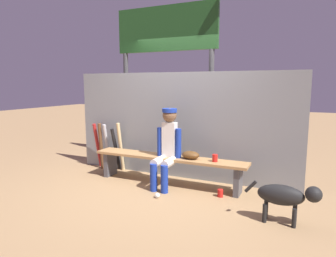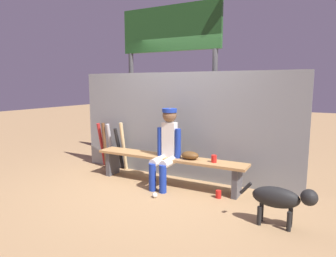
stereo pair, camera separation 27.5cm
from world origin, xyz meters
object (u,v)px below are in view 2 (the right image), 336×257
(cup_on_bench, at_px, (214,159))
(bat_aluminum_silver, at_px, (111,146))
(scoreboard, at_px, (173,45))
(player_seated, at_px, (166,145))
(bat_wood_natural, at_px, (124,146))
(bat_aluminum_red, at_px, (102,144))
(baseball_glove, at_px, (190,155))
(cup_on_ground, at_px, (218,194))
(bat_aluminum_black, at_px, (119,148))
(dugout_bench, at_px, (168,162))
(bat_wood_dark, at_px, (105,145))
(dog, at_px, (281,198))
(baseball, at_px, (155,195))

(cup_on_bench, bearing_deg, bat_aluminum_silver, 171.16)
(scoreboard, bearing_deg, player_seated, -66.22)
(player_seated, bearing_deg, scoreboard, 113.78)
(bat_wood_natural, relative_size, bat_aluminum_red, 1.05)
(baseball_glove, xyz_separation_m, cup_on_bench, (0.39, -0.01, -0.01))
(scoreboard, bearing_deg, cup_on_bench, -42.93)
(player_seated, bearing_deg, cup_on_ground, -5.31)
(bat_aluminum_black, bearing_deg, cup_on_ground, -13.68)
(baseball_glove, height_order, bat_aluminum_silver, bat_aluminum_silver)
(dugout_bench, height_order, baseball_glove, baseball_glove)
(bat_wood_dark, bearing_deg, bat_aluminum_silver, 28.93)
(dugout_bench, height_order, scoreboard, scoreboard)
(cup_on_ground, bearing_deg, baseball_glove, 160.38)
(dugout_bench, xyz_separation_m, cup_on_ground, (0.92, -0.19, -0.31))
(bat_aluminum_black, bearing_deg, bat_wood_natural, -5.87)
(bat_wood_dark, relative_size, scoreboard, 0.26)
(dugout_bench, bearing_deg, dog, -21.00)
(dugout_bench, xyz_separation_m, dog, (1.82, -0.70, -0.03))
(baseball_glove, bearing_deg, scoreboard, 127.52)
(bat_wood_dark, relative_size, baseball, 11.85)
(bat_aluminum_red, bearing_deg, baseball_glove, -9.65)
(baseball, bearing_deg, bat_aluminum_black, 145.05)
(baseball_glove, bearing_deg, bat_aluminum_silver, 169.63)
(dog, bearing_deg, bat_wood_dark, 163.77)
(bat_wood_natural, height_order, scoreboard, scoreboard)
(dugout_bench, distance_m, bat_wood_natural, 1.17)
(player_seated, xyz_separation_m, cup_on_bench, (0.75, 0.10, -0.15))
(baseball, height_order, cup_on_bench, cup_on_bench)
(bat_aluminum_silver, xyz_separation_m, bat_wood_dark, (-0.10, -0.06, 0.01))
(dog, bearing_deg, dugout_bench, 159.00)
(bat_wood_natural, distance_m, dog, 3.11)
(bat_wood_dark, xyz_separation_m, bat_aluminum_red, (-0.14, 0.07, -0.01))
(player_seated, relative_size, cup_on_bench, 11.20)
(bat_aluminum_black, height_order, scoreboard, scoreboard)
(bat_aluminum_silver, bearing_deg, bat_aluminum_red, 176.02)
(cup_on_ground, bearing_deg, bat_aluminum_red, 168.23)
(bat_aluminum_silver, xyz_separation_m, bat_aluminum_red, (-0.24, 0.02, -0.00))
(cup_on_ground, height_order, dog, dog)
(bat_aluminum_black, height_order, bat_wood_dark, bat_wood_dark)
(bat_aluminum_red, height_order, dog, bat_aluminum_red)
(bat_wood_natural, xyz_separation_m, bat_aluminum_red, (-0.55, 0.03, -0.02))
(baseball_glove, bearing_deg, bat_wood_dark, 171.77)
(bat_wood_dark, xyz_separation_m, dog, (3.35, -0.97, -0.10))
(cup_on_ground, bearing_deg, scoreboard, 136.11)
(bat_aluminum_silver, distance_m, bat_wood_dark, 0.11)
(bat_aluminum_red, distance_m, cup_on_bench, 2.47)
(player_seated, distance_m, bat_aluminum_silver, 1.54)
(dugout_bench, relative_size, bat_wood_natural, 2.82)
(bat_wood_natural, xyz_separation_m, cup_on_ground, (2.04, -0.51, -0.40))
(bat_wood_natural, relative_size, scoreboard, 0.27)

